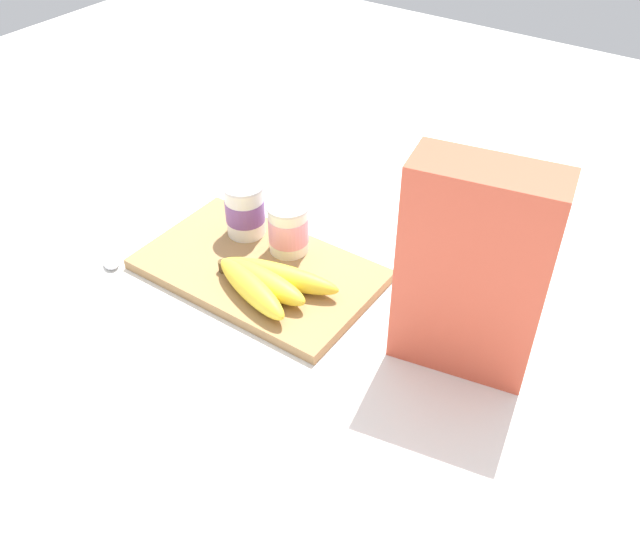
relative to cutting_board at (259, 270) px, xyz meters
name	(u,v)px	position (x,y,z in m)	size (l,w,h in m)	color
ground_plane	(259,274)	(0.00, 0.00, -0.01)	(2.40, 2.40, 0.00)	silver
cutting_board	(259,270)	(0.00, 0.00, 0.00)	(0.36, 0.21, 0.02)	#A37A4C
cereal_box	(473,272)	(0.32, 0.02, 0.14)	(0.18, 0.08, 0.29)	#D85138
yogurt_cup_front	(245,209)	(-0.07, 0.06, 0.05)	(0.07, 0.07, 0.09)	white
yogurt_cup_back	(288,228)	(0.01, 0.06, 0.05)	(0.07, 0.07, 0.08)	white
banana_bunch	(264,281)	(0.05, -0.04, 0.03)	(0.19, 0.12, 0.04)	yellow
spoon	(109,253)	(-0.22, -0.10, 0.00)	(0.12, 0.09, 0.01)	silver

